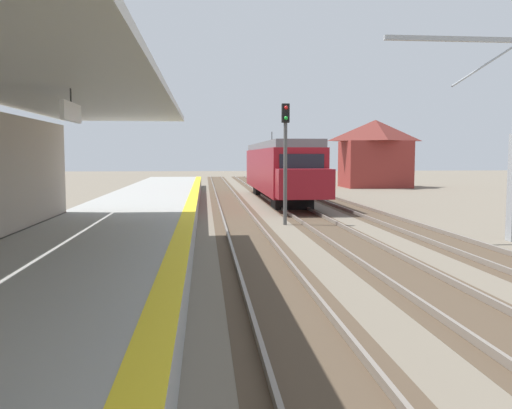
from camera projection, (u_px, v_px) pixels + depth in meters
The scene contains 8 objects.
station_platform at pixel (105, 245), 15.67m from camera, with size 5.00×80.00×0.91m.
track_pair_nearest_platform at pixel (248, 237), 20.08m from camera, with size 2.34×120.00×0.16m.
track_pair_middle at pixel (339, 235), 20.40m from camera, with size 2.34×120.00×0.16m.
track_pair_far_side at pixel (428, 234), 20.71m from camera, with size 2.34×120.00×0.16m.
approaching_train at pixel (279, 168), 36.78m from camera, with size 2.93×19.60×4.76m.
rail_signal_post at pixel (285, 151), 23.64m from camera, with size 0.32×0.34×5.20m.
catenary_pylon_far_side at pixel (509, 138), 19.00m from camera, with size 5.00×0.40×7.50m.
distant_trackside_house at pixel (375, 152), 52.47m from camera, with size 6.60×5.28×6.40m.
Camera 1 is at (0.35, 0.16, 2.97)m, focal length 38.70 mm.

